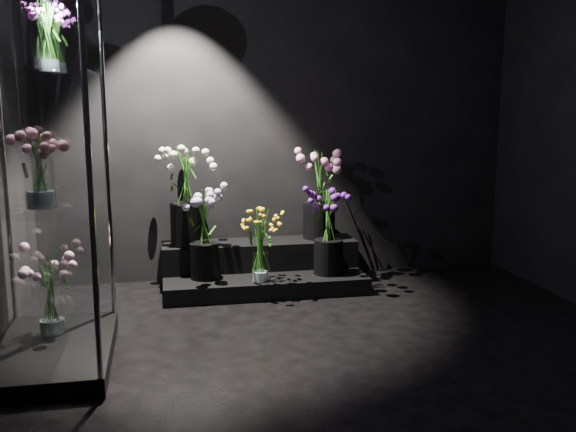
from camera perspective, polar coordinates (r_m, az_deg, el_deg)
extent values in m
plane|color=black|center=(3.78, 5.20, -13.06)|extent=(4.00, 4.00, 0.00)
plane|color=black|center=(5.43, -0.65, 9.21)|extent=(4.00, 0.00, 4.00)
cube|color=black|center=(5.19, -2.20, -5.76)|extent=(1.59, 0.71, 0.13)
cube|color=black|center=(5.32, -2.52, -3.41)|extent=(1.59, 0.35, 0.22)
cube|color=black|center=(4.03, -20.11, -11.37)|extent=(0.66, 1.10, 0.11)
cube|color=white|center=(3.80, -20.91, 1.06)|extent=(0.60, 1.04, 0.01)
cube|color=white|center=(3.76, -21.61, 11.83)|extent=(0.60, 1.04, 0.01)
cylinder|color=white|center=(4.91, -2.48, -4.57)|extent=(0.12, 0.12, 0.22)
cylinder|color=black|center=(5.02, -7.44, -3.96)|extent=(0.22, 0.22, 0.28)
cylinder|color=black|center=(5.12, 3.60, -3.63)|extent=(0.23, 0.23, 0.28)
cylinder|color=black|center=(5.18, -8.93, -0.73)|extent=(0.27, 0.27, 0.34)
cylinder|color=black|center=(5.40, 2.77, -0.36)|extent=(0.27, 0.27, 0.30)
cylinder|color=white|center=(3.59, -21.17, 2.71)|extent=(0.15, 0.15, 0.26)
cylinder|color=white|center=(3.90, -20.49, 13.29)|extent=(0.11, 0.11, 0.19)
cylinder|color=white|center=(4.15, -20.27, -8.16)|extent=(0.15, 0.15, 0.24)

